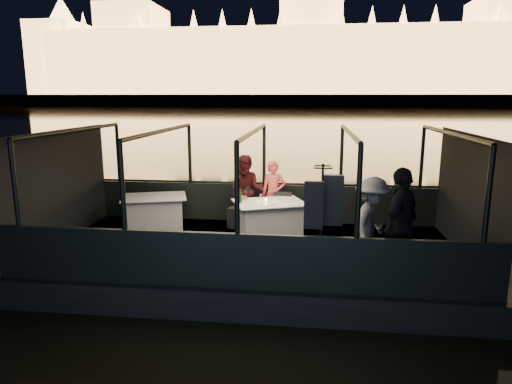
# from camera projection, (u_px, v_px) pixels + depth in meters

# --- Properties ---
(river_water) EXTENTS (500.00, 500.00, 0.00)m
(river_water) POSITION_uv_depth(u_px,v_px,m) (306.00, 115.00, 86.95)
(river_water) COLOR black
(river_water) RESTS_ON ground
(boat_hull) EXTENTS (8.60, 4.40, 1.00)m
(boat_hull) POSITION_uv_depth(u_px,v_px,m) (254.00, 271.00, 9.23)
(boat_hull) COLOR black
(boat_hull) RESTS_ON river_water
(boat_deck) EXTENTS (8.00, 4.00, 0.04)m
(boat_deck) POSITION_uv_depth(u_px,v_px,m) (254.00, 248.00, 9.13)
(boat_deck) COLOR black
(boat_deck) RESTS_ON boat_hull
(gunwale_port) EXTENTS (8.00, 0.08, 0.90)m
(gunwale_port) POSITION_uv_depth(u_px,v_px,m) (264.00, 203.00, 10.98)
(gunwale_port) COLOR black
(gunwale_port) RESTS_ON boat_deck
(gunwale_starboard) EXTENTS (8.00, 0.08, 0.90)m
(gunwale_starboard) POSITION_uv_depth(u_px,v_px,m) (238.00, 261.00, 7.09)
(gunwale_starboard) COLOR black
(gunwale_starboard) RESTS_ON boat_deck
(cabin_glass_port) EXTENTS (8.00, 0.02, 1.40)m
(cabin_glass_port) POSITION_uv_depth(u_px,v_px,m) (264.00, 155.00, 10.74)
(cabin_glass_port) COLOR #99B2B2
(cabin_glass_port) RESTS_ON gunwale_port
(cabin_glass_starboard) EXTENTS (8.00, 0.02, 1.40)m
(cabin_glass_starboard) POSITION_uv_depth(u_px,v_px,m) (237.00, 189.00, 6.85)
(cabin_glass_starboard) COLOR #99B2B2
(cabin_glass_starboard) RESTS_ON gunwale_starboard
(cabin_roof_glass) EXTENTS (8.00, 4.00, 0.02)m
(cabin_roof_glass) POSITION_uv_depth(u_px,v_px,m) (253.00, 132.00, 8.65)
(cabin_roof_glass) COLOR #99B2B2
(cabin_roof_glass) RESTS_ON boat_deck
(end_wall_fore) EXTENTS (0.02, 4.00, 2.30)m
(end_wall_fore) POSITION_uv_depth(u_px,v_px,m) (60.00, 186.00, 9.36)
(end_wall_fore) COLOR black
(end_wall_fore) RESTS_ON boat_deck
(end_wall_aft) EXTENTS (0.02, 4.00, 2.30)m
(end_wall_aft) POSITION_uv_depth(u_px,v_px,m) (468.00, 196.00, 8.42)
(end_wall_aft) COLOR black
(end_wall_aft) RESTS_ON boat_deck
(canopy_ribs) EXTENTS (8.00, 4.00, 2.30)m
(canopy_ribs) POSITION_uv_depth(u_px,v_px,m) (254.00, 191.00, 8.89)
(canopy_ribs) COLOR black
(canopy_ribs) RESTS_ON boat_deck
(embankment) EXTENTS (400.00, 140.00, 6.00)m
(embankment) POSITION_uv_depth(u_px,v_px,m) (310.00, 101.00, 213.04)
(embankment) COLOR #423D33
(embankment) RESTS_ON ground
(parliament_building) EXTENTS (220.00, 32.00, 60.00)m
(parliament_building) POSITION_uv_depth(u_px,v_px,m) (311.00, 28.00, 173.26)
(parliament_building) COLOR #F2D18C
(parliament_building) RESTS_ON embankment
(dining_table_central) EXTENTS (1.74, 1.51, 0.77)m
(dining_table_central) POSITION_uv_depth(u_px,v_px,m) (269.00, 219.00, 9.74)
(dining_table_central) COLOR silver
(dining_table_central) RESTS_ON boat_deck
(dining_table_aft) EXTENTS (1.66, 1.40, 0.75)m
(dining_table_aft) POSITION_uv_depth(u_px,v_px,m) (155.00, 212.00, 10.36)
(dining_table_aft) COLOR silver
(dining_table_aft) RESTS_ON boat_deck
(chair_port_left) EXTENTS (0.56, 0.56, 0.94)m
(chair_port_left) POSITION_uv_depth(u_px,v_px,m) (240.00, 208.00, 10.45)
(chair_port_left) COLOR black
(chair_port_left) RESTS_ON boat_deck
(chair_port_right) EXTENTS (0.42, 0.42, 0.85)m
(chair_port_right) POSITION_uv_depth(u_px,v_px,m) (282.00, 211.00, 10.15)
(chair_port_right) COLOR black
(chair_port_right) RESTS_ON boat_deck
(coat_stand) EXTENTS (0.55, 0.45, 1.94)m
(coat_stand) POSITION_uv_depth(u_px,v_px,m) (321.00, 228.00, 7.29)
(coat_stand) COLOR black
(coat_stand) RESTS_ON boat_deck
(person_woman_coral) EXTENTS (0.56, 0.39, 1.52)m
(person_woman_coral) POSITION_uv_depth(u_px,v_px,m) (273.00, 194.00, 10.50)
(person_woman_coral) COLOR #E85454
(person_woman_coral) RESTS_ON boat_deck
(person_man_maroon) EXTENTS (0.83, 0.67, 1.65)m
(person_man_maroon) POSITION_uv_depth(u_px,v_px,m) (247.00, 194.00, 10.52)
(person_man_maroon) COLOR #391013
(person_man_maroon) RESTS_ON boat_deck
(passenger_stripe) EXTENTS (0.96, 1.22, 1.65)m
(passenger_stripe) POSITION_uv_depth(u_px,v_px,m) (372.00, 223.00, 7.76)
(passenger_stripe) COLOR silver
(passenger_stripe) RESTS_ON boat_deck
(passenger_dark) EXTENTS (0.99, 1.18, 1.88)m
(passenger_dark) POSITION_uv_depth(u_px,v_px,m) (400.00, 230.00, 7.34)
(passenger_dark) COLOR black
(passenger_dark) RESTS_ON boat_deck
(wine_bottle) EXTENTS (0.07, 0.07, 0.31)m
(wine_bottle) POSITION_uv_depth(u_px,v_px,m) (240.00, 196.00, 9.56)
(wine_bottle) COLOR #14391A
(wine_bottle) RESTS_ON dining_table_central
(bread_basket) EXTENTS (0.21, 0.21, 0.08)m
(bread_basket) POSITION_uv_depth(u_px,v_px,m) (242.00, 198.00, 9.85)
(bread_basket) COLOR olive
(bread_basket) RESTS_ON dining_table_central
(amber_candle) EXTENTS (0.06, 0.06, 0.07)m
(amber_candle) POSITION_uv_depth(u_px,v_px,m) (266.00, 200.00, 9.65)
(amber_candle) COLOR #F0963C
(amber_candle) RESTS_ON dining_table_central
(plate_near) EXTENTS (0.26, 0.26, 0.01)m
(plate_near) POSITION_uv_depth(u_px,v_px,m) (270.00, 204.00, 9.47)
(plate_near) COLOR silver
(plate_near) RESTS_ON dining_table_central
(plate_far) EXTENTS (0.27, 0.27, 0.02)m
(plate_far) POSITION_uv_depth(u_px,v_px,m) (242.00, 200.00, 9.87)
(plate_far) COLOR white
(plate_far) RESTS_ON dining_table_central
(wine_glass_white) EXTENTS (0.07, 0.07, 0.17)m
(wine_glass_white) POSITION_uv_depth(u_px,v_px,m) (240.00, 199.00, 9.56)
(wine_glass_white) COLOR silver
(wine_glass_white) RESTS_ON dining_table_central
(wine_glass_red) EXTENTS (0.08, 0.08, 0.19)m
(wine_glass_red) POSITION_uv_depth(u_px,v_px,m) (270.00, 195.00, 9.88)
(wine_glass_red) COLOR silver
(wine_glass_red) RESTS_ON dining_table_central
(wine_glass_empty) EXTENTS (0.08, 0.08, 0.19)m
(wine_glass_empty) POSITION_uv_depth(u_px,v_px,m) (261.00, 199.00, 9.54)
(wine_glass_empty) COLOR silver
(wine_glass_empty) RESTS_ON dining_table_central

